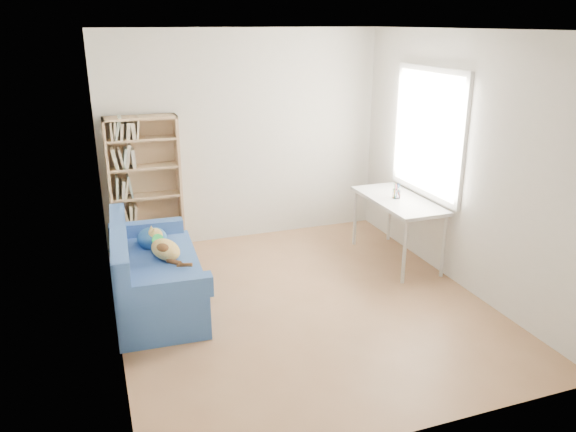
# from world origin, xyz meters

# --- Properties ---
(ground) EXTENTS (4.00, 4.00, 0.00)m
(ground) POSITION_xyz_m (0.00, 0.00, 0.00)
(ground) COLOR #8D613F
(ground) RESTS_ON ground
(room_shell) EXTENTS (3.54, 4.04, 2.62)m
(room_shell) POSITION_xyz_m (0.10, 0.03, 1.64)
(room_shell) COLOR silver
(room_shell) RESTS_ON ground
(sofa) EXTENTS (0.88, 1.71, 0.83)m
(sofa) POSITION_xyz_m (-1.37, 0.49, 0.31)
(sofa) COLOR #274A8C
(sofa) RESTS_ON ground
(bookshelf) EXTENTS (0.83, 0.26, 1.65)m
(bookshelf) POSITION_xyz_m (-1.26, 1.86, 0.76)
(bookshelf) COLOR tan
(bookshelf) RESTS_ON ground
(desk) EXTENTS (0.59, 1.28, 0.75)m
(desk) POSITION_xyz_m (1.44, 0.65, 0.68)
(desk) COLOR silver
(desk) RESTS_ON ground
(pen_cup) EXTENTS (0.09, 0.09, 0.18)m
(pen_cup) POSITION_xyz_m (1.43, 0.69, 0.82)
(pen_cup) COLOR white
(pen_cup) RESTS_ON desk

